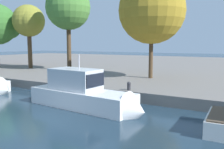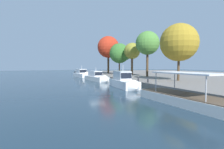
# 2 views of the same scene
# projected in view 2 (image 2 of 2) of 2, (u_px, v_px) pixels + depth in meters

# --- Properties ---
(ground_plane) EXTENTS (220.00, 220.00, 0.00)m
(ground_plane) POSITION_uv_depth(u_px,v_px,m) (97.00, 88.00, 28.75)
(ground_plane) COLOR #1E3342
(motor_yacht_0) EXTENTS (11.00, 3.85, 4.62)m
(motor_yacht_0) POSITION_uv_depth(u_px,v_px,m) (82.00, 75.00, 55.98)
(motor_yacht_0) COLOR white
(motor_yacht_0) RESTS_ON ground_plane
(motor_yacht_1) EXTENTS (10.94, 3.40, 4.02)m
(motor_yacht_1) POSITION_uv_depth(u_px,v_px,m) (97.00, 78.00, 42.62)
(motor_yacht_1) COLOR silver
(motor_yacht_1) RESTS_ON ground_plane
(motor_yacht_2) EXTENTS (9.36, 3.19, 4.64)m
(motor_yacht_2) POSITION_uv_depth(u_px,v_px,m) (124.00, 83.00, 29.60)
(motor_yacht_2) COLOR white
(motor_yacht_2) RESTS_ON ground_plane
(tour_boat_3) EXTENTS (12.22, 3.73, 4.34)m
(tour_boat_3) POSITION_uv_depth(u_px,v_px,m) (197.00, 103.00, 15.94)
(tour_boat_3) COLOR silver
(tour_boat_3) RESTS_ON ground_plane
(mooring_bollard_0) EXTENTS (0.26, 0.26, 0.66)m
(mooring_bollard_0) POSITION_uv_depth(u_px,v_px,m) (100.00, 74.00, 52.55)
(mooring_bollard_0) COLOR #2D2D33
(mooring_bollard_0) RESTS_ON dock_promenade
(mooring_bollard_1) EXTENTS (0.32, 0.32, 0.88)m
(mooring_bollard_1) POSITION_uv_depth(u_px,v_px,m) (138.00, 79.00, 32.17)
(mooring_bollard_1) COLOR #2D2D33
(mooring_bollard_1) RESTS_ON dock_promenade
(mooring_bollard_2) EXTENTS (0.31, 0.31, 0.69)m
(mooring_bollard_2) POSITION_uv_depth(u_px,v_px,m) (148.00, 81.00, 29.52)
(mooring_bollard_2) COLOR #2D2D33
(mooring_bollard_2) RESTS_ON dock_promenade
(tree_0) EXTENTS (6.30, 6.06, 11.64)m
(tree_0) POSITION_uv_depth(u_px,v_px,m) (147.00, 43.00, 45.35)
(tree_0) COLOR #4C3823
(tree_0) RESTS_ON dock_promenade
(tree_1) EXTENTS (7.06, 7.06, 10.73)m
(tree_1) POSITION_uv_depth(u_px,v_px,m) (178.00, 43.00, 33.10)
(tree_1) COLOR #4C3823
(tree_1) RESTS_ON dock_promenade
(tree_3) EXTENTS (5.08, 4.76, 9.51)m
(tree_3) POSITION_uv_depth(u_px,v_px,m) (132.00, 51.00, 51.64)
(tree_3) COLOR #4C3823
(tree_3) RESTS_ON dock_promenade
(tree_4) EXTENTS (7.54, 7.54, 13.03)m
(tree_4) POSITION_uv_depth(u_px,v_px,m) (108.00, 47.00, 61.35)
(tree_4) COLOR #4C3823
(tree_4) RESTS_ON dock_promenade
(tree_5) EXTENTS (6.36, 6.94, 9.90)m
(tree_5) POSITION_uv_depth(u_px,v_px,m) (121.00, 53.00, 56.35)
(tree_5) COLOR #4C3823
(tree_5) RESTS_ON dock_promenade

